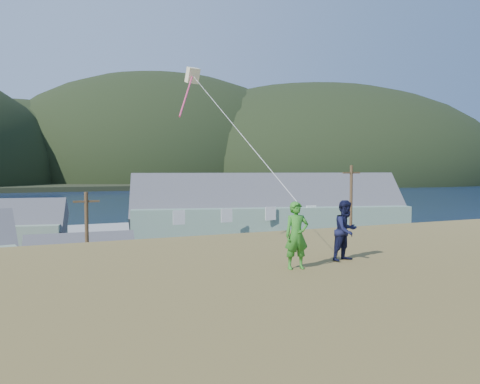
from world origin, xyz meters
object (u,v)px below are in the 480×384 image
at_px(wharf, 51,235).
at_px(kite_flyer_green, 297,235).
at_px(shed_white, 81,272).
at_px(lodge, 269,215).
at_px(kite_flyer_navy, 346,230).
at_px(shed_palegreen_far, 12,229).

relative_size(wharf, kite_flyer_green, 15.10).
bearing_deg(kite_flyer_green, shed_white, 107.55).
distance_m(wharf, lodge, 31.42).
distance_m(kite_flyer_green, kite_flyer_navy, 1.84).
relative_size(lodge, shed_palegreen_far, 2.63).
distance_m(shed_palegreen_far, kite_flyer_navy, 48.25).
xyz_separation_m(wharf, kite_flyer_navy, (6.77, -58.64, 7.59)).
xyz_separation_m(shed_white, shed_palegreen_far, (-5.65, 22.57, 0.58)).
height_order(kite_flyer_green, kite_flyer_navy, kite_flyer_green).
bearing_deg(lodge, kite_flyer_green, -101.53).
distance_m(lodge, shed_white, 25.82).
xyz_separation_m(lodge, kite_flyer_navy, (-16.48, -37.84, 3.79)).
xyz_separation_m(shed_palegreen_far, kite_flyer_green, (9.17, -47.11, 5.14)).
xyz_separation_m(lodge, shed_palegreen_far, (-27.45, 8.86, -1.33)).
relative_size(kite_flyer_green, kite_flyer_navy, 1.02).
relative_size(shed_palegreen_far, kite_flyer_green, 7.18).
distance_m(shed_white, kite_flyer_green, 25.44).
distance_m(lodge, shed_palegreen_far, 28.88).
height_order(shed_palegreen_far, kite_flyer_navy, kite_flyer_navy).
height_order(lodge, shed_white, lodge).
bearing_deg(shed_palegreen_far, kite_flyer_green, -68.24).
relative_size(lodge, shed_white, 4.11).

